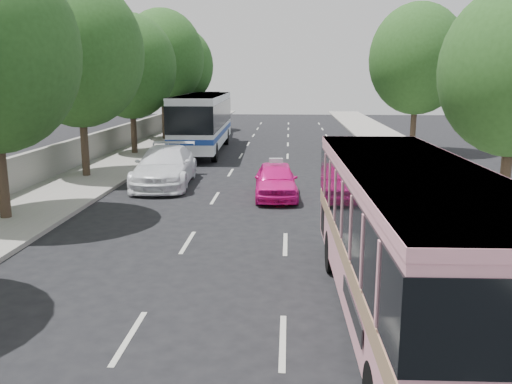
# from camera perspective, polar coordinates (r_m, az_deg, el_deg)

# --- Properties ---
(ground) EXTENTS (120.00, 120.00, 0.00)m
(ground) POSITION_cam_1_polar(r_m,az_deg,el_deg) (12.30, -1.80, -11.04)
(ground) COLOR black
(ground) RESTS_ON ground
(sidewalk_left) EXTENTS (4.00, 90.00, 0.15)m
(sidewalk_left) POSITION_cam_1_polar(r_m,az_deg,el_deg) (33.03, -13.41, 3.46)
(sidewalk_left) COLOR #9E998E
(sidewalk_left) RESTS_ON ground
(sidewalk_right) EXTENTS (4.00, 90.00, 0.12)m
(sidewalk_right) POSITION_cam_1_polar(r_m,az_deg,el_deg) (32.48, 16.70, 3.11)
(sidewalk_right) COLOR #9E998E
(sidewalk_right) RESTS_ON ground
(low_wall) EXTENTS (0.30, 90.00, 1.50)m
(low_wall) POSITION_cam_1_polar(r_m,az_deg,el_deg) (33.49, -16.44, 4.83)
(low_wall) COLOR #9E998E
(low_wall) RESTS_ON sidewalk_left
(tree_left_c) EXTENTS (6.00, 6.00, 9.35)m
(tree_left_c) POSITION_cam_1_polar(r_m,az_deg,el_deg) (27.03, -18.10, 14.24)
(tree_left_c) COLOR #38281E
(tree_left_c) RESTS_ON ground
(tree_left_d) EXTENTS (5.52, 5.52, 8.60)m
(tree_left_d) POSITION_cam_1_polar(r_m,az_deg,el_deg) (34.57, -12.96, 13.09)
(tree_left_d) COLOR #38281E
(tree_left_d) RESTS_ON ground
(tree_left_e) EXTENTS (6.30, 6.30, 9.82)m
(tree_left_e) POSITION_cam_1_polar(r_m,az_deg,el_deg) (42.31, -9.77, 14.06)
(tree_left_e) COLOR #38281E
(tree_left_e) RESTS_ON ground
(tree_left_f) EXTENTS (5.88, 5.88, 9.16)m
(tree_left_f) POSITION_cam_1_polar(r_m,az_deg,el_deg) (50.16, -7.86, 13.28)
(tree_left_f) COLOR #38281E
(tree_left_f) RESTS_ON ground
(tree_right_far) EXTENTS (6.00, 6.00, 9.35)m
(tree_right_far) POSITION_cam_1_polar(r_m,az_deg,el_deg) (36.13, 16.78, 13.62)
(tree_right_far) COLOR #38281E
(tree_right_far) RESTS_ON ground
(pink_bus) EXTENTS (2.77, 10.10, 3.21)m
(pink_bus) POSITION_cam_1_polar(r_m,az_deg,el_deg) (10.74, 15.74, -3.67)
(pink_bus) COLOR pink
(pink_bus) RESTS_ON ground
(pink_taxi) EXTENTS (1.90, 4.28, 1.43)m
(pink_taxi) POSITION_cam_1_polar(r_m,az_deg,el_deg) (21.97, 2.10, 1.26)
(pink_taxi) COLOR #F51594
(pink_taxi) RESTS_ON ground
(white_pickup) EXTENTS (2.76, 6.08, 1.73)m
(white_pickup) POSITION_cam_1_polar(r_m,az_deg,el_deg) (24.77, -9.56, 2.68)
(white_pickup) COLOR white
(white_pickup) RESTS_ON ground
(tour_coach_front) EXTENTS (3.05, 12.39, 3.68)m
(tour_coach_front) POSITION_cam_1_polar(r_m,az_deg,el_deg) (35.51, -5.59, 7.78)
(tour_coach_front) COLOR white
(tour_coach_front) RESTS_ON ground
(tour_coach_rear) EXTENTS (3.41, 11.72, 3.46)m
(tour_coach_rear) POSITION_cam_1_polar(r_m,az_deg,el_deg) (45.90, -5.69, 8.56)
(tour_coach_rear) COLOR silver
(tour_coach_rear) RESTS_ON ground
(taxi_roof_sign) EXTENTS (0.56, 0.21, 0.18)m
(taxi_roof_sign) POSITION_cam_1_polar(r_m,az_deg,el_deg) (21.83, 2.12, 3.34)
(taxi_roof_sign) COLOR silver
(taxi_roof_sign) RESTS_ON pink_taxi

